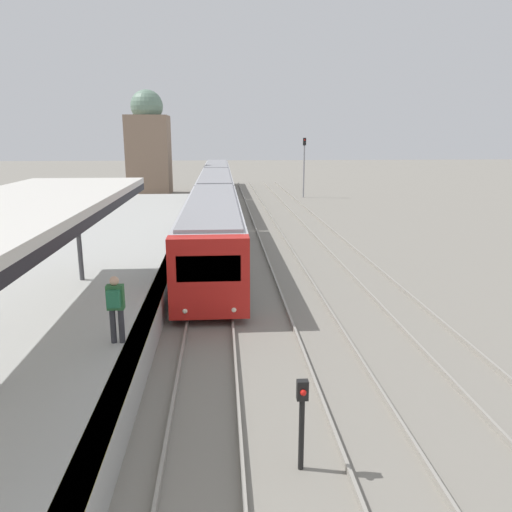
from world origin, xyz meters
name	(u,v)px	position (x,y,z in m)	size (l,w,h in m)	color
person_on_platform	(115,304)	(-2.13, 8.05, 1.94)	(0.40, 0.40, 1.66)	#2D2D33
train_near	(216,191)	(0.00, 35.46, 1.64)	(2.53, 48.31, 2.95)	red
signal_post_near	(302,415)	(1.76, 4.37, 1.08)	(0.20, 0.21, 1.74)	black
signal_mast_far	(304,161)	(8.38, 44.57, 3.50)	(0.28, 0.29, 5.64)	gray
distant_domed_building	(149,146)	(-6.77, 48.55, 4.82)	(4.14, 4.14, 10.26)	#89705B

